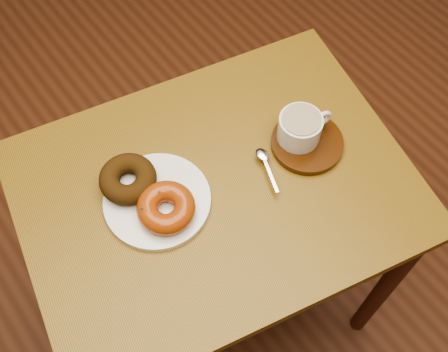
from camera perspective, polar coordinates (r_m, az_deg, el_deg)
ground at (r=1.83m, az=-8.04°, el=-7.31°), size 6.00×6.00×0.00m
cafe_table at (r=1.20m, az=-0.76°, el=-3.66°), size 0.86×0.72×0.71m
donut_plate at (r=1.08m, az=-6.79°, el=-2.50°), size 0.23×0.23×0.01m
donut_cinnamon at (r=1.08m, az=-9.74°, el=-0.30°), size 0.15×0.15×0.04m
donut_caramel at (r=1.04m, az=-5.90°, el=-3.22°), size 0.14×0.14×0.04m
saucer at (r=1.15m, az=8.42°, el=3.34°), size 0.19×0.19×0.02m
coffee_cup at (r=1.12m, az=7.78°, el=4.91°), size 0.11×0.09×0.06m
teaspoon at (r=1.11m, az=4.08°, el=1.78°), size 0.05×0.10×0.01m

